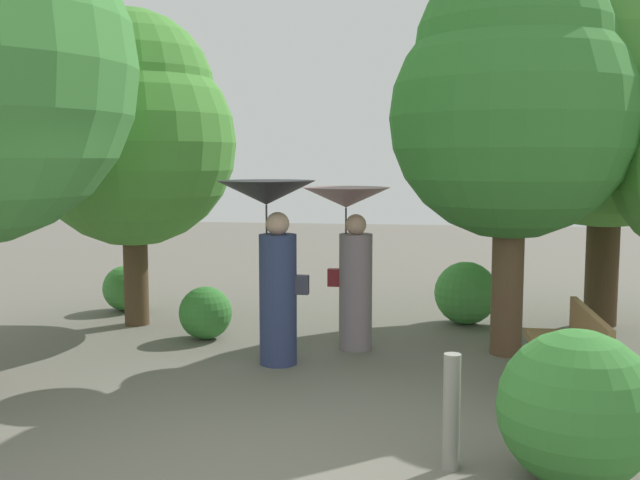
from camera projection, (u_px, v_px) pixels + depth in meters
ground_plane at (248, 479)px, 5.05m from camera, size 40.00×40.00×0.00m
person_left at (272, 240)px, 7.76m from camera, size 1.04×1.04×1.95m
person_right at (350, 241)px, 8.40m from camera, size 1.00×1.00×1.85m
park_bench at (571, 347)px, 6.58m from camera, size 0.51×1.51×0.83m
tree_mid_left at (132, 127)px, 9.50m from camera, size 2.66×2.66×4.07m
tree_mid_right at (610, 61)px, 9.39m from camera, size 3.70×3.70×5.45m
tree_far_back at (512, 96)px, 7.98m from camera, size 2.65×2.65×4.38m
bush_path_left at (126, 288)px, 10.62m from camera, size 0.65×0.65×0.65m
bush_path_right at (466, 293)px, 9.76m from camera, size 0.83×0.83×0.83m
bush_behind_bench at (205, 313)px, 8.95m from camera, size 0.64×0.64×0.64m
bush_far_side at (577, 408)px, 4.90m from camera, size 1.05×1.05×1.05m
path_marker_post at (451, 412)px, 5.16m from camera, size 0.12×0.12×0.83m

